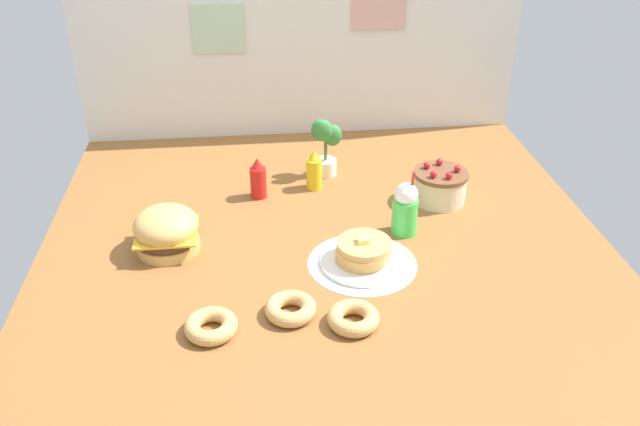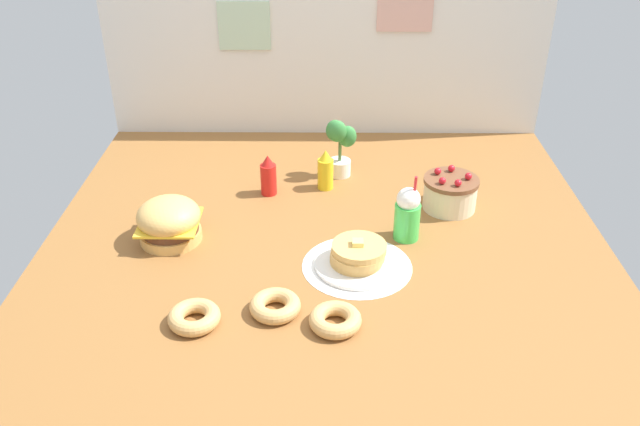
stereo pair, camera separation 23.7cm
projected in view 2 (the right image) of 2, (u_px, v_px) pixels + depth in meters
name	position (u px, v px, depth m)	size (l,w,h in m)	color
ground_plane	(326.00, 254.00, 2.41)	(2.10, 2.19, 0.02)	brown
back_wall	(327.00, 28.00, 3.08)	(2.10, 0.04, 1.04)	silver
doily_mat	(358.00, 266.00, 2.33)	(0.39, 0.39, 0.00)	white
burger	(170.00, 221.00, 2.44)	(0.23, 0.23, 0.17)	#DBA859
pancake_stack	(359.00, 257.00, 2.31)	(0.30, 0.30, 0.11)	white
layer_cake	(451.00, 193.00, 2.65)	(0.22, 0.22, 0.16)	beige
ketchup_bottle	(269.00, 176.00, 2.74)	(0.07, 0.07, 0.18)	red
mustard_bottle	(328.00, 171.00, 2.79)	(0.07, 0.07, 0.18)	yellow
cream_soda_cup	(409.00, 214.00, 2.44)	(0.10, 0.10, 0.26)	green
donut_pink_glaze	(196.00, 317.00, 2.05)	(0.16, 0.16, 0.05)	tan
donut_chocolate	(276.00, 305.00, 2.10)	(0.16, 0.16, 0.05)	tan
donut_vanilla	(337.00, 319.00, 2.04)	(0.16, 0.16, 0.05)	tan
potted_plant	(341.00, 145.00, 2.86)	(0.13, 0.10, 0.27)	white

